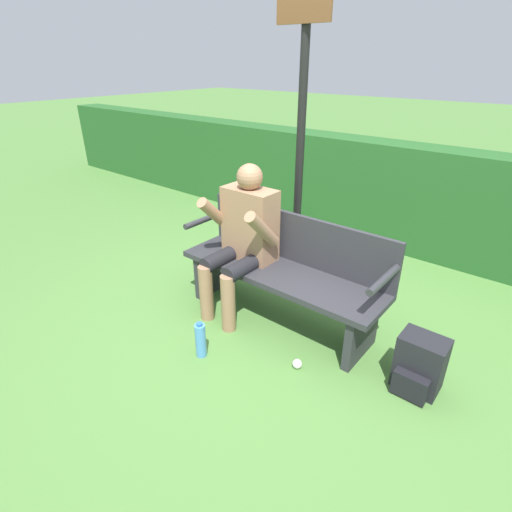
% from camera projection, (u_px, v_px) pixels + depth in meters
% --- Properties ---
extents(ground_plane, '(40.00, 40.00, 0.00)m').
position_uv_depth(ground_plane, '(278.00, 318.00, 3.27)').
color(ground_plane, '#4C7A38').
extents(hedge_back, '(12.00, 0.41, 1.12)m').
position_uv_depth(hedge_back, '(387.00, 194.00, 4.41)').
color(hedge_back, '#235623').
rests_on(hedge_back, ground).
extents(park_bench, '(1.68, 0.47, 0.84)m').
position_uv_depth(park_bench, '(284.00, 269.00, 3.12)').
color(park_bench, '#2D2D33').
rests_on(park_bench, ground).
extents(person_seated, '(0.57, 0.57, 1.21)m').
position_uv_depth(person_seated, '(243.00, 234.00, 3.13)').
color(person_seated, '#997051').
rests_on(person_seated, ground).
extents(backpack, '(0.28, 0.27, 0.38)m').
position_uv_depth(backpack, '(419.00, 365.00, 2.51)').
color(backpack, black).
rests_on(backpack, ground).
extents(water_bottle, '(0.08, 0.08, 0.28)m').
position_uv_depth(water_bottle, '(201.00, 340.00, 2.81)').
color(water_bottle, '#4C8CCC').
rests_on(water_bottle, ground).
extents(signpost, '(0.46, 0.09, 2.43)m').
position_uv_depth(signpost, '(301.00, 128.00, 3.22)').
color(signpost, black).
rests_on(signpost, ground).
extents(litter_crumple, '(0.07, 0.07, 0.07)m').
position_uv_depth(litter_crumple, '(297.00, 364.00, 2.73)').
color(litter_crumple, silver).
rests_on(litter_crumple, ground).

